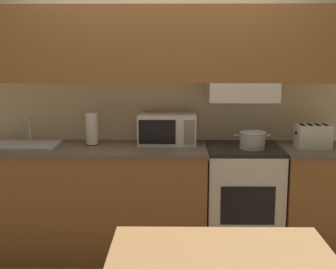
{
  "coord_description": "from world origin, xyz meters",
  "views": [
    {
      "loc": [
        0.1,
        -4.09,
        1.69
      ],
      "look_at": [
        0.05,
        -0.57,
        1.06
      ],
      "focal_mm": 50.0,
      "sensor_mm": 36.0,
      "label": 1
    }
  ],
  "objects_px": {
    "stove_range": "(242,200)",
    "cooking_pot": "(252,140)",
    "toaster": "(313,136)",
    "paper_towel_roll": "(92,129)",
    "microwave": "(167,129)",
    "sink_basin": "(25,145)"
  },
  "relations": [
    {
      "from": "stove_range",
      "to": "cooking_pot",
      "type": "xyz_separation_m",
      "value": [
        0.06,
        -0.07,
        0.53
      ]
    },
    {
      "from": "stove_range",
      "to": "toaster",
      "type": "bearing_deg",
      "value": -1.17
    },
    {
      "from": "toaster",
      "to": "paper_towel_roll",
      "type": "bearing_deg",
      "value": 177.4
    },
    {
      "from": "cooking_pot",
      "to": "toaster",
      "type": "bearing_deg",
      "value": 6.78
    },
    {
      "from": "microwave",
      "to": "paper_towel_roll",
      "type": "distance_m",
      "value": 0.63
    },
    {
      "from": "cooking_pot",
      "to": "stove_range",
      "type": "bearing_deg",
      "value": 129.41
    },
    {
      "from": "cooking_pot",
      "to": "microwave",
      "type": "distance_m",
      "value": 0.72
    },
    {
      "from": "toaster",
      "to": "paper_towel_roll",
      "type": "xyz_separation_m",
      "value": [
        -1.83,
        0.08,
        0.04
      ]
    },
    {
      "from": "sink_basin",
      "to": "paper_towel_roll",
      "type": "bearing_deg",
      "value": 9.1
    },
    {
      "from": "sink_basin",
      "to": "stove_range",
      "type": "bearing_deg",
      "value": 0.47
    },
    {
      "from": "sink_basin",
      "to": "paper_towel_roll",
      "type": "height_order",
      "value": "paper_towel_roll"
    },
    {
      "from": "microwave",
      "to": "toaster",
      "type": "xyz_separation_m",
      "value": [
        1.2,
        -0.14,
        -0.03
      ]
    },
    {
      "from": "cooking_pot",
      "to": "toaster",
      "type": "distance_m",
      "value": 0.51
    },
    {
      "from": "microwave",
      "to": "paper_towel_roll",
      "type": "bearing_deg",
      "value": -174.93
    },
    {
      "from": "toaster",
      "to": "sink_basin",
      "type": "bearing_deg",
      "value": -179.92
    },
    {
      "from": "cooking_pot",
      "to": "microwave",
      "type": "bearing_deg",
      "value": 163.99
    },
    {
      "from": "stove_range",
      "to": "paper_towel_roll",
      "type": "height_order",
      "value": "paper_towel_roll"
    },
    {
      "from": "stove_range",
      "to": "toaster",
      "type": "xyz_separation_m",
      "value": [
        0.56,
        -0.01,
        0.55
      ]
    },
    {
      "from": "microwave",
      "to": "sink_basin",
      "type": "distance_m",
      "value": 1.18
    },
    {
      "from": "paper_towel_roll",
      "to": "sink_basin",
      "type": "bearing_deg",
      "value": -170.9
    },
    {
      "from": "stove_range",
      "to": "sink_basin",
      "type": "bearing_deg",
      "value": -179.53
    },
    {
      "from": "microwave",
      "to": "sink_basin",
      "type": "xyz_separation_m",
      "value": [
        -1.17,
        -0.14,
        -0.11
      ]
    }
  ]
}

